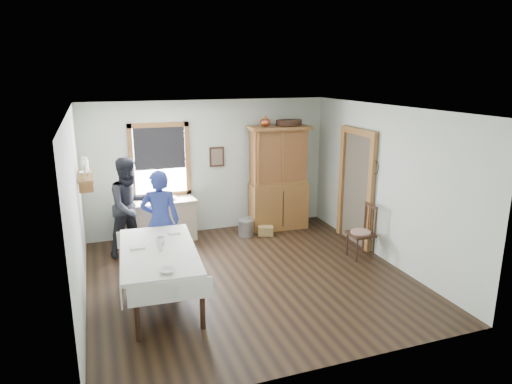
% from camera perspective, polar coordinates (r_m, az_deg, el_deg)
% --- Properties ---
extents(room, '(5.01, 5.01, 2.70)m').
position_cam_1_polar(room, '(7.06, -0.89, -0.66)').
color(room, black).
rests_on(room, ground).
extents(window, '(1.18, 0.07, 1.48)m').
position_cam_1_polar(window, '(9.13, -11.93, 4.33)').
color(window, white).
rests_on(window, room).
extents(doorway, '(0.09, 1.14, 2.22)m').
position_cam_1_polar(doorway, '(8.90, 12.43, 0.99)').
color(doorway, '#494134').
rests_on(doorway, room).
extents(wall_shelf, '(0.24, 1.00, 0.44)m').
position_cam_1_polar(wall_shelf, '(8.16, -20.54, 2.10)').
color(wall_shelf, brown).
rests_on(wall_shelf, room).
extents(framed_picture, '(0.30, 0.04, 0.40)m').
position_cam_1_polar(framed_picture, '(9.36, -4.91, 4.39)').
color(framed_picture, '#351E12').
rests_on(framed_picture, room).
extents(rug_beater, '(0.01, 0.27, 0.27)m').
position_cam_1_polar(rug_beater, '(8.33, 14.60, 3.85)').
color(rug_beater, black).
rests_on(rug_beater, room).
extents(work_counter, '(1.47, 0.64, 0.82)m').
position_cam_1_polar(work_counter, '(9.11, -12.04, -3.58)').
color(work_counter, tan).
rests_on(work_counter, room).
extents(china_hutch, '(1.30, 0.67, 2.17)m').
position_cam_1_polar(china_hutch, '(9.54, 2.83, 1.76)').
color(china_hutch, brown).
rests_on(china_hutch, room).
extents(dining_table, '(1.20, 2.11, 0.82)m').
position_cam_1_polar(dining_table, '(6.76, -11.92, -10.25)').
color(dining_table, silver).
rests_on(dining_table, room).
extents(spindle_chair, '(0.47, 0.47, 0.98)m').
position_cam_1_polar(spindle_chair, '(8.32, 13.00, -4.84)').
color(spindle_chair, '#351E12').
rests_on(spindle_chair, room).
extents(pail, '(0.39, 0.39, 0.33)m').
position_cam_1_polar(pail, '(9.28, -1.26, -4.51)').
color(pail, gray).
rests_on(pail, room).
extents(wicker_basket, '(0.36, 0.31, 0.18)m').
position_cam_1_polar(wicker_basket, '(9.35, 1.21, -4.85)').
color(wicker_basket, '#9A7A46').
rests_on(wicker_basket, room).
extents(woman_blue, '(0.65, 0.49, 1.59)m').
position_cam_1_polar(woman_blue, '(7.67, -11.84, -4.05)').
color(woman_blue, navy).
rests_on(woman_blue, room).
extents(figure_dark, '(1.00, 0.92, 1.65)m').
position_cam_1_polar(figure_dark, '(8.51, -15.39, -2.17)').
color(figure_dark, black).
rests_on(figure_dark, room).
extents(table_cup_a, '(0.14, 0.14, 0.10)m').
position_cam_1_polar(table_cup_a, '(6.78, -11.85, -5.93)').
color(table_cup_a, white).
rests_on(table_cup_a, dining_table).
extents(table_cup_b, '(0.11, 0.11, 0.09)m').
position_cam_1_polar(table_cup_b, '(6.53, -11.87, -6.83)').
color(table_cup_b, white).
rests_on(table_cup_b, dining_table).
extents(table_bowl, '(0.31, 0.31, 0.06)m').
position_cam_1_polar(table_bowl, '(5.85, -11.07, -9.58)').
color(table_bowl, white).
rests_on(table_bowl, dining_table).
extents(counter_book, '(0.25, 0.26, 0.02)m').
position_cam_1_polar(counter_book, '(8.99, -13.65, -1.11)').
color(counter_book, brown).
rests_on(counter_book, work_counter).
extents(counter_bowl, '(0.20, 0.20, 0.06)m').
position_cam_1_polar(counter_bowl, '(9.02, -10.54, -0.77)').
color(counter_bowl, white).
rests_on(counter_bowl, work_counter).
extents(shelf_bowl, '(0.22, 0.22, 0.05)m').
position_cam_1_polar(shelf_bowl, '(8.16, -20.55, 2.29)').
color(shelf_bowl, white).
rests_on(shelf_bowl, wall_shelf).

